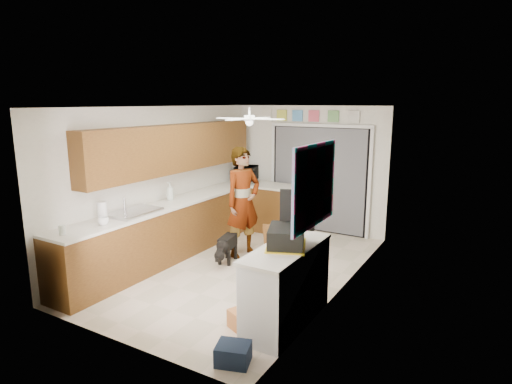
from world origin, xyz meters
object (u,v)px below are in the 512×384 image
at_px(soap_bottle, 170,191).
at_px(man, 243,202).
at_px(cardboard_box, 244,321).
at_px(paper_towel_roll, 102,212).
at_px(suitcase, 286,237).
at_px(navy_crate, 233,354).
at_px(cup, 103,221).
at_px(microwave, 246,173).
at_px(dog, 228,247).

bearing_deg(soap_bottle, man, 26.38).
relative_size(cardboard_box, man, 0.19).
bearing_deg(soap_bottle, paper_towel_roll, -87.58).
xyz_separation_m(suitcase, navy_crate, (-0.07, -1.03, -0.95)).
bearing_deg(cup, paper_towel_roll, 142.14).
bearing_deg(cardboard_box, man, 122.07).
distance_m(navy_crate, man, 3.22).
distance_m(microwave, suitcase, 4.26).
relative_size(microwave, navy_crate, 1.64).
bearing_deg(soap_bottle, dog, 7.59).
xyz_separation_m(microwave, suitcase, (2.60, -3.37, -0.04)).
height_order(microwave, man, man).
relative_size(soap_bottle, dog, 0.50).
bearing_deg(paper_towel_roll, soap_bottle, 92.42).
xyz_separation_m(cup, suitcase, (2.51, 0.47, 0.06)).
bearing_deg(microwave, navy_crate, -161.64).
xyz_separation_m(soap_bottle, cardboard_box, (2.42, -1.54, -0.99)).
xyz_separation_m(cardboard_box, man, (-1.31, 2.09, 0.82)).
bearing_deg(cup, dog, 64.37).
bearing_deg(dog, cup, -128.18).
xyz_separation_m(microwave, cup, (0.09, -3.84, -0.10)).
bearing_deg(cup, navy_crate, -12.74).
distance_m(suitcase, man, 2.34).
height_order(soap_bottle, man, man).
height_order(suitcase, man, man).
relative_size(paper_towel_roll, navy_crate, 0.84).
height_order(soap_bottle, cardboard_box, soap_bottle).
distance_m(soap_bottle, dog, 1.37).
bearing_deg(cup, microwave, 91.39).
bearing_deg(man, cup, 177.67).
distance_m(cup, cardboard_box, 2.36).
bearing_deg(cardboard_box, dog, 128.88).
xyz_separation_m(man, dog, (-0.05, -0.41, -0.68)).
bearing_deg(dog, soap_bottle, 175.05).
distance_m(soap_bottle, paper_towel_roll, 1.47).
distance_m(cardboard_box, dog, 2.16).
height_order(microwave, paper_towel_roll, microwave).
bearing_deg(soap_bottle, navy_crate, -38.84).
bearing_deg(microwave, cardboard_box, -160.50).
xyz_separation_m(microwave, navy_crate, (2.53, -4.39, -0.99)).
relative_size(microwave, man, 0.29).
bearing_deg(paper_towel_roll, man, 62.57).
bearing_deg(navy_crate, cup, 167.26).
bearing_deg(man, microwave, 49.84).
xyz_separation_m(navy_crate, man, (-1.56, 2.70, 0.82)).
xyz_separation_m(soap_bottle, paper_towel_roll, (0.06, -1.47, -0.02)).
xyz_separation_m(paper_towel_roll, suitcase, (2.67, 0.34, -0.03)).
relative_size(man, dog, 2.95).
height_order(suitcase, cardboard_box, suitcase).
height_order(soap_bottle, navy_crate, soap_bottle).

